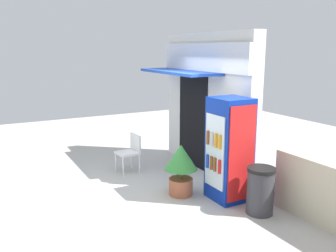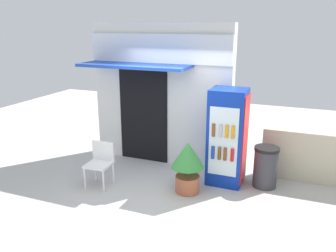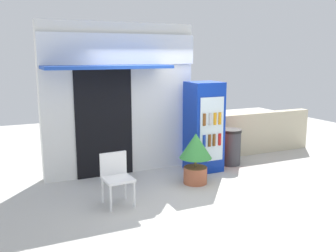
% 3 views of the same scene
% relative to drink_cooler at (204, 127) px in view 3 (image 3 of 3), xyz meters
% --- Properties ---
extents(ground, '(16.00, 16.00, 0.00)m').
position_rel_drink_cooler_xyz_m(ground, '(-0.98, -0.93, -0.92)').
color(ground, beige).
extents(storefront_building, '(3.09, 1.07, 3.00)m').
position_rel_drink_cooler_xyz_m(storefront_building, '(-1.62, 0.60, 0.64)').
color(storefront_building, silver).
rests_on(storefront_building, ground).
extents(drink_cooler, '(0.68, 0.67, 1.84)m').
position_rel_drink_cooler_xyz_m(drink_cooler, '(0.00, 0.00, 0.00)').
color(drink_cooler, '#0C2D9E').
rests_on(drink_cooler, ground).
extents(plastic_chair, '(0.47, 0.47, 0.83)m').
position_rel_drink_cooler_xyz_m(plastic_chair, '(-2.19, -0.98, -0.43)').
color(plastic_chair, white).
rests_on(plastic_chair, ground).
extents(potted_plant_near_shop, '(0.61, 0.61, 0.96)m').
position_rel_drink_cooler_xyz_m(potted_plant_near_shop, '(-0.56, -0.66, -0.35)').
color(potted_plant_near_shop, '#AD5B3D').
rests_on(potted_plant_near_shop, ground).
extents(trash_bin, '(0.46, 0.46, 0.79)m').
position_rel_drink_cooler_xyz_m(trash_bin, '(0.73, 0.09, -0.52)').
color(trash_bin, '#38383D').
rests_on(trash_bin, ground).
extents(stone_boundary_wall, '(2.78, 0.23, 1.00)m').
position_rel_drink_cooler_xyz_m(stone_boundary_wall, '(1.98, 0.65, -0.42)').
color(stone_boundary_wall, beige).
rests_on(stone_boundary_wall, ground).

